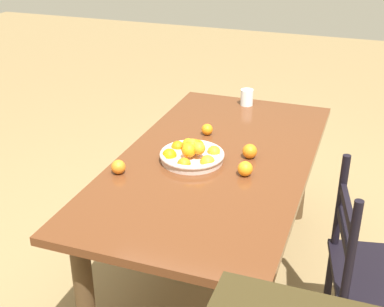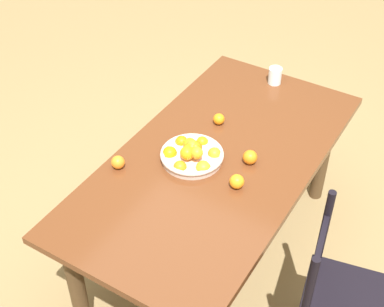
{
  "view_description": "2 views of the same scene",
  "coord_description": "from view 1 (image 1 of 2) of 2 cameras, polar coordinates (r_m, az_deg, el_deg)",
  "views": [
    {
      "loc": [
        2.21,
        0.67,
        1.87
      ],
      "look_at": [
        0.07,
        -0.1,
        0.77
      ],
      "focal_mm": 48.84,
      "sensor_mm": 36.0,
      "label": 1
    },
    {
      "loc": [
        1.85,
        0.98,
        2.54
      ],
      "look_at": [
        0.07,
        -0.1,
        0.77
      ],
      "focal_mm": 51.96,
      "sensor_mm": 36.0,
      "label": 2
    }
  ],
  "objects": [
    {
      "name": "ground_plane",
      "position": [
        2.97,
        2.33,
        -13.16
      ],
      "size": [
        12.0,
        12.0,
        0.0
      ],
      "primitive_type": "plane",
      "color": "olive"
    },
    {
      "name": "dining_table",
      "position": [
        2.62,
        2.57,
        -2.48
      ],
      "size": [
        1.77,
        0.91,
        0.73
      ],
      "color": "#572D17",
      "rests_on": "ground"
    },
    {
      "name": "chair_near_window",
      "position": [
        2.43,
        19.25,
        -12.28
      ],
      "size": [
        0.51,
        0.51,
        0.89
      ],
      "rotation": [
        0.0,
        0.0,
        3.34
      ],
      "color": "black",
      "rests_on": "ground"
    },
    {
      "name": "fruit_bowl",
      "position": [
        2.52,
        -0.02,
        -0.07
      ],
      "size": [
        0.32,
        0.32,
        0.12
      ],
      "color": "beige",
      "rests_on": "dining_table"
    },
    {
      "name": "orange_loose_0",
      "position": [
        2.82,
        1.67,
        2.64
      ],
      "size": [
        0.06,
        0.06,
        0.06
      ],
      "primitive_type": "sphere",
      "color": "orange",
      "rests_on": "dining_table"
    },
    {
      "name": "orange_loose_1",
      "position": [
        2.44,
        -8.04,
        -1.46
      ],
      "size": [
        0.07,
        0.07,
        0.07
      ],
      "primitive_type": "sphere",
      "color": "orange",
      "rests_on": "dining_table"
    },
    {
      "name": "orange_loose_2",
      "position": [
        2.41,
        5.83,
        -1.67
      ],
      "size": [
        0.07,
        0.07,
        0.07
      ],
      "primitive_type": "sphere",
      "color": "orange",
      "rests_on": "dining_table"
    },
    {
      "name": "orange_loose_3",
      "position": [
        2.57,
        6.33,
        0.25
      ],
      "size": [
        0.07,
        0.07,
        0.07
      ],
      "primitive_type": "sphere",
      "color": "orange",
      "rests_on": "dining_table"
    },
    {
      "name": "drinking_glass",
      "position": [
        3.25,
        6.01,
        6.12
      ],
      "size": [
        0.08,
        0.08,
        0.1
      ],
      "primitive_type": "cylinder",
      "color": "silver",
      "rests_on": "dining_table"
    }
  ]
}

